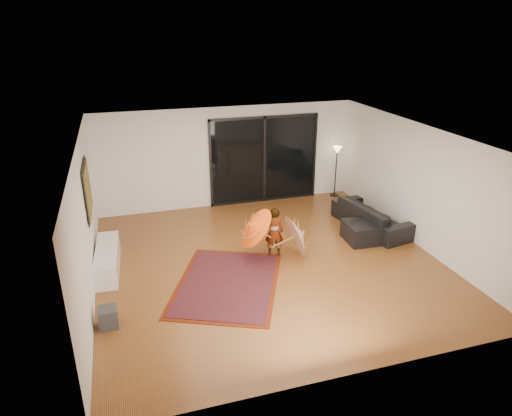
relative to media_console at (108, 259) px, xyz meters
name	(u,v)px	position (x,y,z in m)	size (l,w,h in m)	color
floor	(269,262)	(3.25, -0.66, -0.24)	(7.00, 7.00, 0.00)	brown
ceiling	(270,137)	(3.25, -0.66, 2.46)	(7.00, 7.00, 0.00)	white
wall_back	(228,157)	(3.25, 2.84, 1.11)	(7.00, 7.00, 0.00)	silver
wall_front	(353,296)	(3.25, -4.16, 1.11)	(7.00, 7.00, 0.00)	silver
wall_left	(86,224)	(-0.25, -0.66, 1.11)	(7.00, 7.00, 0.00)	silver
wall_right	(419,186)	(6.75, -0.66, 1.11)	(7.00, 7.00, 0.00)	silver
sliding_door	(264,160)	(4.25, 2.81, 0.96)	(3.06, 0.07, 2.40)	black
painting	(87,190)	(-0.21, 0.34, 1.41)	(0.04, 1.28, 1.08)	black
media_console	(108,259)	(0.00, 0.00, 0.00)	(0.43, 1.71, 0.48)	white
speaker	(108,317)	(0.00, -1.97, -0.06)	(0.31, 0.31, 0.35)	#424244
persian_rug	(228,283)	(2.21, -1.24, -0.23)	(2.81, 3.19, 0.02)	#5C1A07
sofa	(372,216)	(6.20, 0.25, 0.08)	(2.18, 0.85, 0.64)	black
ottoman	(363,232)	(5.65, -0.32, -0.01)	(0.78, 0.78, 0.45)	black
floor_lamp	(337,157)	(6.35, 2.59, 0.92)	(0.25, 0.25, 1.47)	black
child	(274,232)	(3.46, -0.38, 0.32)	(0.41, 0.27, 1.11)	#999999
parasol_orange	(250,228)	(2.91, -0.43, 0.50)	(0.71, 0.93, 0.92)	#FF520D
parasol_white	(303,233)	(4.06, -0.53, 0.27)	(0.53, 0.96, 0.97)	white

